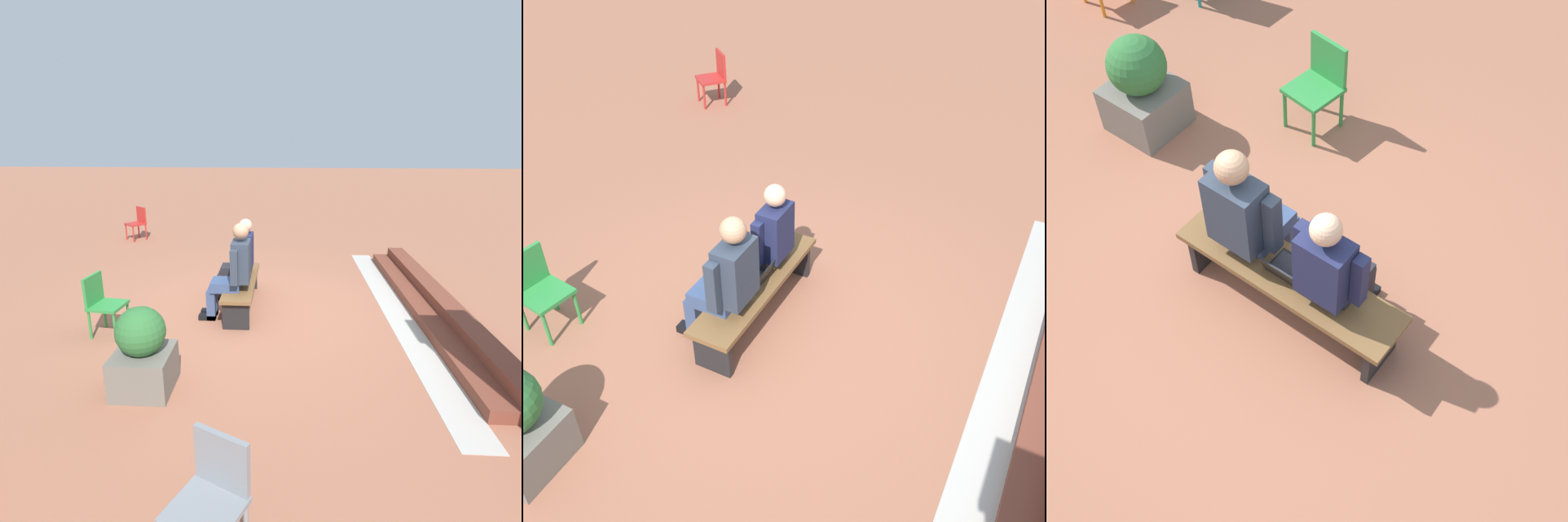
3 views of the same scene
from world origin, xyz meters
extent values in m
plane|color=#9E6047|center=(0.00, 0.00, 0.00)|extent=(60.00, 60.00, 0.00)
cube|color=brown|center=(-0.21, -0.19, 0.42)|extent=(1.80, 0.44, 0.05)
cube|color=black|center=(-1.01, -0.19, 0.20)|extent=(0.06, 0.37, 0.40)
cube|color=black|center=(0.59, -0.19, 0.20)|extent=(0.06, 0.37, 0.40)
cube|color=#232328|center=(-0.54, -0.36, 0.51)|extent=(0.33, 0.38, 0.13)
cube|color=#232328|center=(-0.62, -0.55, 0.23)|extent=(0.11, 0.11, 0.45)
cube|color=black|center=(-0.62, -0.61, 0.03)|extent=(0.11, 0.23, 0.07)
cube|color=#232328|center=(-0.45, -0.55, 0.23)|extent=(0.11, 0.11, 0.45)
cube|color=black|center=(-0.45, -0.61, 0.03)|extent=(0.11, 0.23, 0.07)
cube|color=#1E2347|center=(-0.54, -0.15, 0.84)|extent=(0.36, 0.23, 0.54)
cube|color=navy|center=(-0.54, -0.27, 0.80)|extent=(0.05, 0.01, 0.32)
cube|color=#1E2347|center=(-0.77, -0.22, 0.82)|extent=(0.09, 0.10, 0.46)
cube|color=#1E2347|center=(-0.31, -0.22, 0.82)|extent=(0.09, 0.10, 0.46)
sphere|color=#DBAD89|center=(-0.54, -0.15, 1.24)|extent=(0.21, 0.21, 0.21)
cube|color=#384C75|center=(0.20, -0.38, 0.51)|extent=(0.36, 0.42, 0.15)
cube|color=#384C75|center=(0.11, -0.59, 0.23)|extent=(0.12, 0.13, 0.45)
cube|color=black|center=(0.11, -0.65, 0.04)|extent=(0.12, 0.25, 0.07)
cube|color=#384C75|center=(0.30, -0.59, 0.23)|extent=(0.12, 0.13, 0.45)
cube|color=black|center=(0.30, -0.65, 0.04)|extent=(0.12, 0.25, 0.07)
cube|color=#2D3847|center=(0.20, -0.15, 0.88)|extent=(0.40, 0.25, 0.59)
cube|color=#2D3847|center=(-0.05, -0.22, 0.86)|extent=(0.09, 0.10, 0.50)
cube|color=#2D3847|center=(0.45, -0.22, 0.86)|extent=(0.09, 0.10, 0.50)
sphere|color=tan|center=(0.20, -0.15, 1.32)|extent=(0.23, 0.23, 0.23)
cube|color=black|center=(-0.20, -0.23, 0.46)|extent=(0.32, 0.22, 0.02)
cube|color=#2D2D33|center=(-0.20, -0.24, 0.47)|extent=(0.29, 0.15, 0.00)
cube|color=black|center=(-0.20, -0.09, 0.57)|extent=(0.32, 0.07, 0.19)
cube|color=#33519E|center=(-0.20, -0.10, 0.57)|extent=(0.28, 0.06, 0.17)
cylinder|color=orange|center=(3.58, -1.89, 0.20)|extent=(0.04, 0.04, 0.40)
cube|color=#2D893D|center=(0.84, -1.89, 0.42)|extent=(0.47, 0.47, 0.04)
cube|color=#2D893D|center=(0.81, -2.08, 0.64)|extent=(0.40, 0.09, 0.40)
cylinder|color=#2D893D|center=(1.04, -1.73, 0.20)|extent=(0.04, 0.04, 0.40)
cylinder|color=#2D893D|center=(0.69, -1.69, 0.20)|extent=(0.04, 0.04, 0.40)
cylinder|color=#2D893D|center=(0.99, -2.09, 0.20)|extent=(0.04, 0.04, 0.40)
cylinder|color=#2D893D|center=(0.64, -2.04, 0.20)|extent=(0.04, 0.04, 0.40)
cube|color=#6B665B|center=(2.06, -1.00, 0.22)|extent=(0.60, 0.60, 0.44)
sphere|color=#2D6B33|center=(2.06, -1.00, 0.68)|extent=(0.52, 0.52, 0.52)
camera|label=1|loc=(5.75, 0.46, 2.60)|focal=28.00mm
camera|label=2|loc=(3.66, 2.11, 4.21)|focal=42.00mm
camera|label=3|loc=(-2.09, 2.11, 4.69)|focal=50.00mm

